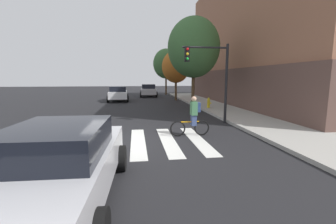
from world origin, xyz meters
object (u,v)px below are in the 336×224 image
(sedan_near, at_px, (62,163))
(street_tree_far, at_px, (166,64))
(sedan_far, at_px, (148,90))
(street_tree_near, at_px, (194,48))
(manhole_cover, at_px, (93,172))
(fire_hydrant, at_px, (209,103))
(sedan_mid, at_px, (118,93))
(street_tree_mid, at_px, (176,67))
(traffic_light_near, at_px, (212,70))
(cyclist, at_px, (193,116))

(sedan_near, height_order, street_tree_far, street_tree_far)
(sedan_far, bearing_deg, street_tree_near, -78.53)
(manhole_cover, relative_size, fire_hydrant, 0.82)
(sedan_mid, height_order, street_tree_mid, street_tree_mid)
(traffic_light_near, bearing_deg, street_tree_mid, 88.19)
(traffic_light_near, bearing_deg, cyclist, -123.47)
(sedan_near, xyz_separation_m, street_tree_far, (5.91, 28.80, 3.65))
(cyclist, distance_m, street_tree_mid, 15.72)
(manhole_cover, bearing_deg, sedan_far, 83.28)
(sedan_far, height_order, street_tree_mid, street_tree_mid)
(sedan_near, distance_m, traffic_light_near, 9.21)
(sedan_near, distance_m, street_tree_mid, 21.12)
(fire_hydrant, bearing_deg, sedan_mid, 133.94)
(cyclist, xyz_separation_m, street_tree_far, (2.08, 24.02, 3.63))
(manhole_cover, height_order, sedan_far, sedan_far)
(sedan_mid, distance_m, cyclist, 16.02)
(sedan_near, bearing_deg, street_tree_far, 78.40)
(sedan_near, bearing_deg, traffic_light_near, 52.96)
(sedan_far, xyz_separation_m, fire_hydrant, (3.91, -13.33, -0.31))
(sedan_near, height_order, fire_hydrant, sedan_near)
(fire_hydrant, bearing_deg, traffic_light_near, -107.24)
(traffic_light_near, xyz_separation_m, street_tree_near, (0.42, 5.45, 1.83))
(sedan_far, bearing_deg, street_tree_mid, -64.92)
(sedan_far, relative_size, street_tree_near, 0.69)
(manhole_cover, height_order, fire_hydrant, fire_hydrant)
(sedan_far, relative_size, fire_hydrant, 6.11)
(sedan_near, distance_m, cyclist, 6.12)
(sedan_far, relative_size, cyclist, 2.78)
(street_tree_near, relative_size, street_tree_mid, 1.29)
(manhole_cover, bearing_deg, fire_hydrant, 58.37)
(sedan_far, height_order, street_tree_near, street_tree_near)
(sedan_near, relative_size, fire_hydrant, 5.99)
(sedan_mid, distance_m, street_tree_mid, 6.83)
(fire_hydrant, bearing_deg, manhole_cover, -121.63)
(sedan_far, distance_m, cyclist, 21.05)
(fire_hydrant, distance_m, street_tree_far, 16.82)
(sedan_mid, bearing_deg, street_tree_near, -50.68)
(sedan_near, distance_m, street_tree_far, 29.62)
(manhole_cover, relative_size, street_tree_far, 0.10)
(street_tree_mid, xyz_separation_m, street_tree_far, (0.09, 8.69, 0.83))
(sedan_mid, relative_size, street_tree_mid, 0.86)
(sedan_far, bearing_deg, street_tree_far, 47.22)
(street_tree_mid, bearing_deg, sedan_far, 115.08)
(street_tree_near, bearing_deg, fire_hydrant, -6.37)
(cyclist, bearing_deg, street_tree_far, 85.04)
(fire_hydrant, height_order, street_tree_mid, street_tree_mid)
(sedan_far, distance_m, street_tree_far, 5.45)
(cyclist, height_order, street_tree_mid, street_tree_mid)
(street_tree_mid, distance_m, street_tree_far, 8.73)
(sedan_far, xyz_separation_m, street_tree_mid, (2.67, -5.71, 2.80))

